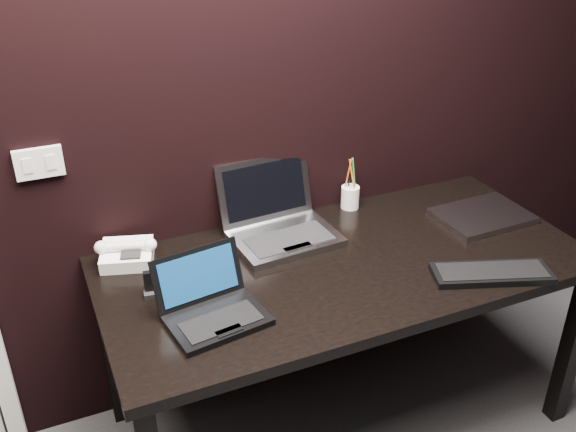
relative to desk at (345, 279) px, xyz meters
name	(u,v)px	position (x,y,z in m)	size (l,w,h in m)	color
wall_back	(220,84)	(-0.30, 0.40, 0.64)	(4.00, 4.00, 0.00)	black
wall_switch	(39,163)	(-0.92, 0.39, 0.46)	(0.15, 0.02, 0.10)	silver
desk	(345,279)	(0.00, 0.00, 0.00)	(1.70, 0.80, 0.74)	black
netbook	(212,307)	(-0.52, -0.12, 0.12)	(0.32, 0.30, 0.18)	black
silver_laptop	(279,224)	(-0.14, 0.25, 0.13)	(0.40, 0.36, 0.26)	gray
ext_keyboard	(492,273)	(0.40, -0.28, 0.09)	(0.42, 0.26, 0.03)	black
closed_laptop	(482,216)	(0.64, 0.06, 0.09)	(0.36, 0.26, 0.02)	#95949A
desk_phone	(127,253)	(-0.70, 0.29, 0.12)	(0.22, 0.20, 0.10)	white
mobile_phone	(151,287)	(-0.67, 0.07, 0.11)	(0.05, 0.05, 0.09)	black
pen_cup	(350,196)	(0.21, 0.35, 0.13)	(0.09, 0.09, 0.21)	white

